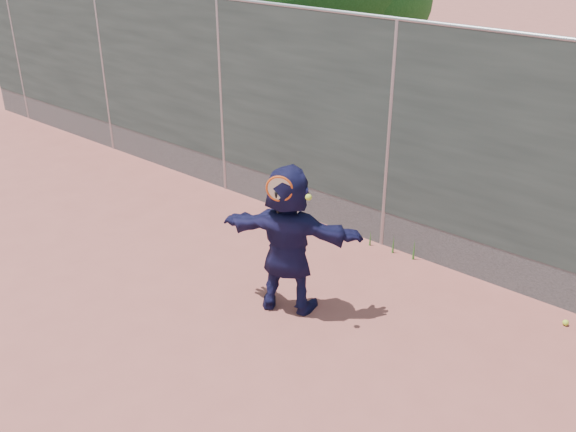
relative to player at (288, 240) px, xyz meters
The scene contains 6 objects.
ground 1.74m from the player, 88.95° to the right, with size 80.00×80.00×0.00m, color #9E4C42.
player is the anchor object (origin of this frame).
ball_ground 3.22m from the player, 32.53° to the left, with size 0.07×0.07×0.07m, color #BAD02E.
fence 2.11m from the player, 89.20° to the left, with size 20.00×0.06×3.03m.
swing_action 0.71m from the player, 67.43° to the right, with size 0.49×0.19×0.51m.
weed_clump 2.04m from the player, 80.25° to the left, with size 0.68×0.07×0.30m.
Camera 1 is at (3.95, -3.31, 4.22)m, focal length 40.00 mm.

